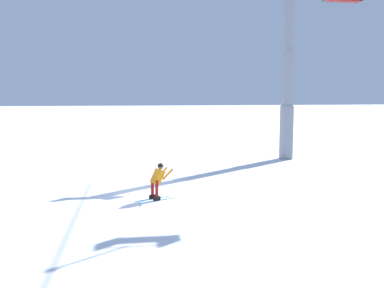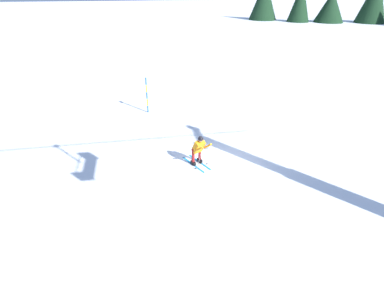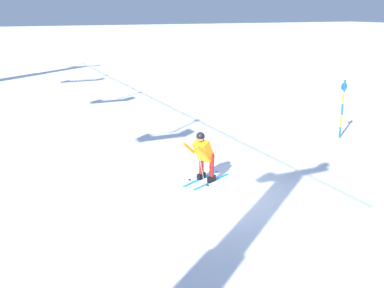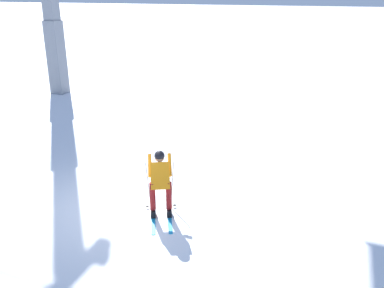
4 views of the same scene
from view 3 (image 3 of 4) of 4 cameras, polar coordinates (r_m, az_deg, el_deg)
name	(u,v)px [view 3 (image 3 of 4)]	position (r m, az deg, el deg)	size (l,w,h in m)	color
ground_plane	(222,195)	(11.83, 3.85, -6.45)	(260.00, 260.00, 0.00)	white
skier_carving_main	(203,153)	(12.36, 1.45, -1.18)	(1.19, 1.66, 1.61)	#198CCC
trail_marker_pole	(342,107)	(17.56, 18.60, 4.48)	(0.07, 0.28, 2.20)	blue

